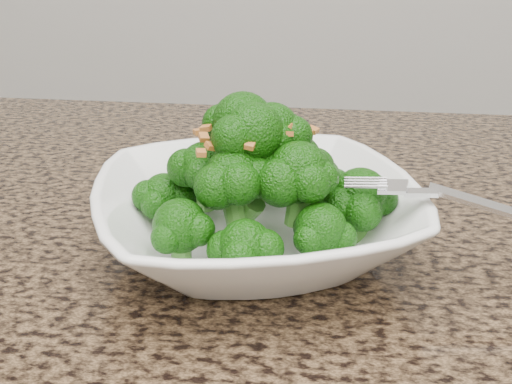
# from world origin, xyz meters

# --- Properties ---
(granite_counter) EXTENTS (1.64, 1.04, 0.03)m
(granite_counter) POSITION_xyz_m (0.00, 0.30, 0.89)
(granite_counter) COLOR brown
(granite_counter) RESTS_ON cabinet
(bowl) EXTENTS (0.30, 0.30, 0.06)m
(bowl) POSITION_xyz_m (0.05, 0.40, 0.93)
(bowl) COLOR white
(bowl) RESTS_ON granite_counter
(broccoli_pile) EXTENTS (0.21, 0.21, 0.08)m
(broccoli_pile) POSITION_xyz_m (0.05, 0.40, 1.00)
(broccoli_pile) COLOR #145409
(broccoli_pile) RESTS_ON bowl
(garlic_topping) EXTENTS (0.13, 0.13, 0.01)m
(garlic_topping) POSITION_xyz_m (0.05, 0.40, 1.04)
(garlic_topping) COLOR #C57430
(garlic_topping) RESTS_ON broccoli_pile
(fork) EXTENTS (0.19, 0.06, 0.01)m
(fork) POSITION_xyz_m (0.17, 0.38, 0.96)
(fork) COLOR silver
(fork) RESTS_ON bowl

